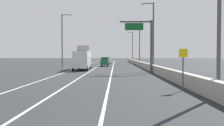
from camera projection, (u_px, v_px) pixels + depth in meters
name	position (u px, v px, depth m)	size (l,w,h in m)	color
ground_plane	(108.00, 64.00, 69.47)	(320.00, 320.00, 0.00)	#26282B
lane_stripe_left	(85.00, 66.00, 60.55)	(0.16, 130.00, 0.00)	silver
lane_stripe_center	(99.00, 66.00, 60.50)	(0.16, 130.00, 0.00)	silver
lane_stripe_right	(113.00, 66.00, 60.45)	(0.16, 130.00, 0.00)	silver
jersey_barrier_right	(147.00, 66.00, 45.36)	(0.60, 120.00, 1.10)	#9E998E
overhead_sign_gantry	(146.00, 40.00, 35.03)	(4.68, 0.36, 7.50)	#47474C
speed_advisory_sign	(183.00, 66.00, 17.59)	(0.60, 0.11, 3.00)	#4C4C51
lamp_post_right_second	(152.00, 32.00, 40.30)	(2.14, 0.44, 11.20)	#4C4C51
lamp_post_right_third	(139.00, 41.00, 65.44)	(2.14, 0.44, 11.20)	#4C4C51
lamp_post_right_fourth	(132.00, 45.00, 90.59)	(2.14, 0.44, 11.20)	#4C4C51
lamp_post_left_mid	(63.00, 37.00, 51.56)	(2.14, 0.44, 11.20)	#4C4C51
car_gray_0	(84.00, 61.00, 66.69)	(2.08, 4.07, 1.97)	slate
car_green_1	(105.00, 62.00, 57.56)	(1.82, 4.06, 2.11)	#196033
car_silver_2	(107.00, 61.00, 71.88)	(2.05, 4.20, 2.04)	#B7B7BC
box_truck	(83.00, 59.00, 43.24)	(2.71, 8.88, 4.31)	silver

